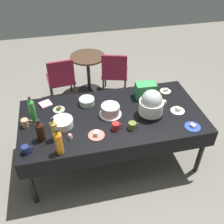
# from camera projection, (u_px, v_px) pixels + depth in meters

# --- Properties ---
(ground) EXTENTS (9.00, 9.00, 0.00)m
(ground) POSITION_uv_depth(u_px,v_px,m) (112.00, 157.00, 3.56)
(ground) COLOR slate
(potluck_table) EXTENTS (2.20, 1.10, 0.75)m
(potluck_table) POSITION_uv_depth(u_px,v_px,m) (112.00, 119.00, 3.12)
(potluck_table) COLOR black
(potluck_table) RESTS_ON ground
(frosted_layer_cake) EXTENTS (0.27, 0.27, 0.14)m
(frosted_layer_cake) POSITION_uv_depth(u_px,v_px,m) (110.00, 110.00, 3.05)
(frosted_layer_cake) COLOR silver
(frosted_layer_cake) RESTS_ON potluck_table
(slow_cooker) EXTENTS (0.30, 0.30, 0.34)m
(slow_cooker) POSITION_uv_depth(u_px,v_px,m) (151.00, 104.00, 3.00)
(slow_cooker) COLOR black
(slow_cooker) RESTS_ON potluck_table
(glass_salad_bowl) EXTENTS (0.20, 0.20, 0.08)m
(glass_salad_bowl) POSITION_uv_depth(u_px,v_px,m) (87.00, 101.00, 3.24)
(glass_salad_bowl) COLOR #B2C6BC
(glass_salad_bowl) RESTS_ON potluck_table
(ceramic_snack_bowl) EXTENTS (0.24, 0.24, 0.09)m
(ceramic_snack_bowl) POSITION_uv_depth(u_px,v_px,m) (62.00, 123.00, 2.91)
(ceramic_snack_bowl) COLOR silver
(ceramic_snack_bowl) RESTS_ON potluck_table
(dessert_plate_coral) EXTENTS (0.18, 0.18, 0.06)m
(dessert_plate_coral) POSITION_uv_depth(u_px,v_px,m) (96.00, 135.00, 2.80)
(dessert_plate_coral) COLOR #E07266
(dessert_plate_coral) RESTS_ON potluck_table
(dessert_plate_cobalt) EXTENTS (0.18, 0.18, 0.04)m
(dessert_plate_cobalt) POSITION_uv_depth(u_px,v_px,m) (193.00, 126.00, 2.91)
(dessert_plate_cobalt) COLOR #2D4CB2
(dessert_plate_cobalt) RESTS_ON potluck_table
(dessert_plate_white) EXTENTS (0.17, 0.17, 0.05)m
(dessert_plate_white) POSITION_uv_depth(u_px,v_px,m) (178.00, 110.00, 3.14)
(dessert_plate_white) COLOR white
(dessert_plate_white) RESTS_ON potluck_table
(dessert_plate_sage) EXTENTS (0.15, 0.15, 0.04)m
(dessert_plate_sage) POSITION_uv_depth(u_px,v_px,m) (59.00, 109.00, 3.16)
(dessert_plate_sage) COLOR #8CA87F
(dessert_plate_sage) RESTS_ON potluck_table
(dessert_plate_cream) EXTENTS (0.15, 0.15, 0.04)m
(dessert_plate_cream) POSITION_uv_depth(u_px,v_px,m) (165.00, 91.00, 3.48)
(dessert_plate_cream) COLOR beige
(dessert_plate_cream) RESTS_ON potluck_table
(cupcake_lemon) EXTENTS (0.05, 0.05, 0.07)m
(cupcake_lemon) POSITION_uv_depth(u_px,v_px,m) (70.00, 136.00, 2.76)
(cupcake_lemon) COLOR beige
(cupcake_lemon) RESTS_ON potluck_table
(cupcake_mint) EXTENTS (0.05, 0.05, 0.07)m
(cupcake_mint) POSITION_uv_depth(u_px,v_px,m) (164.00, 102.00, 3.24)
(cupcake_mint) COLOR beige
(cupcake_mint) RESTS_ON potluck_table
(cupcake_berry) EXTENTS (0.05, 0.05, 0.07)m
(cupcake_berry) POSITION_uv_depth(u_px,v_px,m) (32.00, 105.00, 3.19)
(cupcake_berry) COLOR beige
(cupcake_berry) RESTS_ON potluck_table
(soda_bottle_orange_juice) EXTENTS (0.08, 0.08, 0.32)m
(soda_bottle_orange_juice) POSITION_uv_depth(u_px,v_px,m) (59.00, 142.00, 2.53)
(soda_bottle_orange_juice) COLOR orange
(soda_bottle_orange_juice) RESTS_ON potluck_table
(soda_bottle_cola) EXTENTS (0.09, 0.09, 0.27)m
(soda_bottle_cola) POSITION_uv_depth(u_px,v_px,m) (40.00, 131.00, 2.69)
(soda_bottle_cola) COLOR #33190F
(soda_bottle_cola) RESTS_ON potluck_table
(soda_bottle_lime_soda) EXTENTS (0.07, 0.07, 0.33)m
(soda_bottle_lime_soda) POSITION_uv_depth(u_px,v_px,m) (32.00, 110.00, 2.92)
(soda_bottle_lime_soda) COLOR green
(soda_bottle_lime_soda) RESTS_ON potluck_table
(soda_bottle_ginger_ale) EXTENTS (0.08, 0.08, 0.30)m
(soda_bottle_ginger_ale) POSITION_uv_depth(u_px,v_px,m) (54.00, 130.00, 2.68)
(soda_bottle_ginger_ale) COLOR gold
(soda_bottle_ginger_ale) RESTS_ON potluck_table
(coffee_mug_red) EXTENTS (0.12, 0.08, 0.09)m
(coffee_mug_red) POSITION_uv_depth(u_px,v_px,m) (116.00, 126.00, 2.86)
(coffee_mug_red) COLOR #B2231E
(coffee_mug_red) RESTS_ON potluck_table
(coffee_mug_tan) EXTENTS (0.12, 0.08, 0.10)m
(coffee_mug_tan) POSITION_uv_depth(u_px,v_px,m) (25.00, 123.00, 2.90)
(coffee_mug_tan) COLOR tan
(coffee_mug_tan) RESTS_ON potluck_table
(coffee_mug_navy) EXTENTS (0.12, 0.08, 0.09)m
(coffee_mug_navy) POSITION_uv_depth(u_px,v_px,m) (26.00, 150.00, 2.59)
(coffee_mug_navy) COLOR navy
(coffee_mug_navy) RESTS_ON potluck_table
(coffee_mug_olive) EXTENTS (0.13, 0.09, 0.08)m
(coffee_mug_olive) POSITION_uv_depth(u_px,v_px,m) (132.00, 126.00, 2.88)
(coffee_mug_olive) COLOR olive
(coffee_mug_olive) RESTS_ON potluck_table
(soda_carton) EXTENTS (0.27, 0.18, 0.20)m
(soda_carton) POSITION_uv_depth(u_px,v_px,m) (146.00, 90.00, 3.33)
(soda_carton) COLOR #338C4C
(soda_carton) RESTS_ON potluck_table
(paper_napkin_stack) EXTENTS (0.18, 0.18, 0.02)m
(paper_napkin_stack) POSITION_uv_depth(u_px,v_px,m) (46.00, 104.00, 3.24)
(paper_napkin_stack) COLOR pink
(paper_napkin_stack) RESTS_ON potluck_table
(maroon_chair_left) EXTENTS (0.48, 0.48, 0.85)m
(maroon_chair_left) POSITION_uv_depth(u_px,v_px,m) (61.00, 78.00, 4.26)
(maroon_chair_left) COLOR maroon
(maroon_chair_left) RESTS_ON ground
(maroon_chair_right) EXTENTS (0.55, 0.55, 0.85)m
(maroon_chair_right) POSITION_uv_depth(u_px,v_px,m) (115.00, 71.00, 4.42)
(maroon_chair_right) COLOR maroon
(maroon_chair_right) RESTS_ON ground
(round_cafe_table) EXTENTS (0.60, 0.60, 0.72)m
(round_cafe_table) POSITION_uv_depth(u_px,v_px,m) (88.00, 68.00, 4.51)
(round_cafe_table) COLOR #473323
(round_cafe_table) RESTS_ON ground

